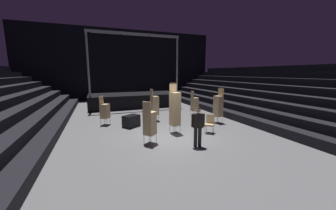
# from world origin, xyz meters

# --- Properties ---
(ground_plane) EXTENTS (22.00, 30.00, 0.10)m
(ground_plane) POSITION_xyz_m (0.00, 0.00, -0.05)
(ground_plane) COLOR slate
(arena_end_wall) EXTENTS (22.00, 0.30, 8.00)m
(arena_end_wall) POSITION_xyz_m (0.00, 15.00, 4.00)
(arena_end_wall) COLOR black
(arena_end_wall) RESTS_ON ground_plane
(bleacher_bank_right) EXTENTS (6.00, 24.00, 3.60)m
(bleacher_bank_right) POSITION_xyz_m (8.00, 1.00, 1.80)
(bleacher_bank_right) COLOR black
(bleacher_bank_right) RESTS_ON ground_plane
(stage_riser) EXTENTS (7.87, 3.39, 6.23)m
(stage_riser) POSITION_xyz_m (0.00, 9.16, 0.66)
(stage_riser) COLOR black
(stage_riser) RESTS_ON ground_plane
(man_with_tie) EXTENTS (0.57, 0.32, 1.69)m
(man_with_tie) POSITION_xyz_m (0.61, -1.52, 0.95)
(man_with_tie) COLOR black
(man_with_tie) RESTS_ON ground_plane
(chair_stack_front_left) EXTENTS (0.61, 0.61, 1.71)m
(chair_stack_front_left) POSITION_xyz_m (-2.82, 3.45, 0.86)
(chair_stack_front_left) COLOR #B2B5BA
(chair_stack_front_left) RESTS_ON ground_plane
(chair_stack_front_right) EXTENTS (0.51, 0.51, 2.56)m
(chair_stack_front_right) POSITION_xyz_m (0.46, 0.56, 1.28)
(chair_stack_front_right) COLOR #B2B5BA
(chair_stack_front_right) RESTS_ON ground_plane
(chair_stack_mid_left) EXTENTS (0.44, 0.44, 1.79)m
(chair_stack_mid_left) POSITION_xyz_m (3.22, 3.54, 0.90)
(chair_stack_mid_left) COLOR #B2B5BA
(chair_stack_mid_left) RESTS_ON ground_plane
(chair_stack_mid_right) EXTENTS (0.62, 0.62, 1.88)m
(chair_stack_mid_right) POSITION_xyz_m (-1.14, -0.44, 0.94)
(chair_stack_mid_right) COLOR #B2B5BA
(chair_stack_mid_right) RESTS_ON ground_plane
(chair_stack_mid_centre) EXTENTS (0.53, 0.53, 2.14)m
(chair_stack_mid_centre) POSITION_xyz_m (3.74, 1.48, 1.07)
(chair_stack_mid_centre) COLOR #B2B5BA
(chair_stack_mid_centre) RESTS_ON ground_plane
(chair_stack_rear_left) EXTENTS (0.48, 0.48, 2.05)m
(chair_stack_rear_left) POSITION_xyz_m (0.22, 3.34, 1.03)
(chair_stack_rear_left) COLOR #B2B5BA
(chair_stack_rear_left) RESTS_ON ground_plane
(equipment_road_case) EXTENTS (1.08, 1.00, 0.66)m
(equipment_road_case) POSITION_xyz_m (-1.44, 2.48, 0.33)
(equipment_road_case) COLOR black
(equipment_road_case) RESTS_ON ground_plane
(loose_chair_near_man) EXTENTS (0.62, 0.62, 0.95)m
(loose_chair_near_man) POSITION_xyz_m (2.15, -0.07, 0.53)
(loose_chair_near_man) COLOR #B2B5BA
(loose_chair_near_man) RESTS_ON ground_plane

